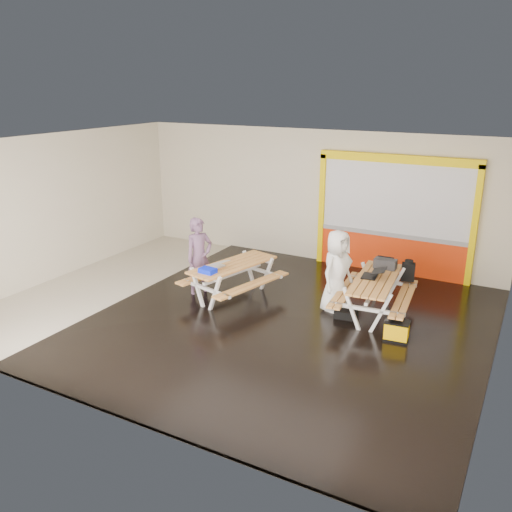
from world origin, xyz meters
The scene contains 14 objects.
room centered at (0.00, 0.00, 1.75)m, with size 10.02×8.02×3.52m.
deck centered at (1.25, 0.00, 0.03)m, with size 7.50×7.98×0.05m, color black.
kiosk centered at (2.20, 3.93, 1.44)m, with size 3.88×0.16×3.00m.
picnic_table_left centered at (-0.41, 0.59, 0.65)m, with size 1.92×2.41×0.85m.
picnic_table_right centered at (2.61, 1.19, 0.65)m, with size 1.65×2.27×0.86m.
person_left centered at (-1.22, 0.48, 0.89)m, with size 0.67×0.44×1.83m, color #664763.
person_right centered at (1.82, 1.07, 0.90)m, with size 0.87×0.56×1.77m, color white.
laptop_left centered at (-0.58, 0.22, 0.90)m, with size 0.51×0.49×0.18m.
laptop_right centered at (2.54, 1.21, 0.92)m, with size 0.51×0.46×0.20m.
blue_pouch centered at (-0.57, -0.15, 0.90)m, with size 0.34×0.24×0.10m, color #081EEC.
toolbox centered at (2.61, 1.86, 0.96)m, with size 0.47×0.23×0.27m.
backpack centered at (3.04, 2.15, 0.79)m, with size 0.31×0.24×0.46m.
dark_case centered at (2.16, 0.79, 0.13)m, with size 0.45×0.34×0.17m, color black.
fluke_bag centered at (3.32, 0.26, 0.24)m, with size 0.48×0.33×0.39m.
Camera 1 is at (5.29, -8.84, 4.64)m, focal length 37.31 mm.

